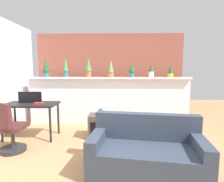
{
  "coord_description": "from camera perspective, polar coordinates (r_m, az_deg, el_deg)",
  "views": [
    {
      "loc": [
        0.2,
        -2.75,
        1.46
      ],
      "look_at": [
        0.1,
        1.1,
        1.0
      ],
      "focal_mm": 28.74,
      "sensor_mm": 36.0,
      "label": 1
    }
  ],
  "objects": [
    {
      "name": "potted_plant_1",
      "position": [
        4.88,
        -14.49,
        7.07
      ],
      "size": [
        0.14,
        0.14,
        0.51
      ],
      "color": "#386B84",
      "rests_on": "plant_shelf"
    },
    {
      "name": "potted_plant_2",
      "position": [
        4.73,
        -7.5,
        7.21
      ],
      "size": [
        0.15,
        0.15,
        0.5
      ],
      "color": "#C66B42",
      "rests_on": "plant_shelf"
    },
    {
      "name": "potted_plant_4",
      "position": [
        4.69,
        6.33,
        6.54
      ],
      "size": [
        0.15,
        0.15,
        0.37
      ],
      "color": "#386B84",
      "rests_on": "plant_shelf"
    },
    {
      "name": "side_cube_shelf",
      "position": [
        3.96,
        -4.41,
        -11.02
      ],
      "size": [
        0.4,
        0.41,
        0.5
      ],
      "color": "#4C4238",
      "rests_on": "ground"
    },
    {
      "name": "potted_plant_5",
      "position": [
        4.78,
        12.37,
        6.29
      ],
      "size": [
        0.14,
        0.14,
        0.34
      ],
      "color": "silver",
      "rests_on": "plant_shelf"
    },
    {
      "name": "divider_wall",
      "position": [
        4.82,
        -0.95,
        -3.34
      ],
      "size": [
        4.24,
        0.16,
        1.22
      ],
      "primitive_type": "cube",
      "color": "white",
      "rests_on": "ground"
    },
    {
      "name": "plant_shelf",
      "position": [
        4.71,
        -0.98,
        4.17
      ],
      "size": [
        4.24,
        0.29,
        0.04
      ],
      "primitive_type": "cube",
      "color": "white",
      "rests_on": "divider_wall"
    },
    {
      "name": "tv_monitor",
      "position": [
        4.27,
        -24.64,
        -1.79
      ],
      "size": [
        0.5,
        0.04,
        0.24
      ],
      "primitive_type": "cube",
      "color": "black",
      "rests_on": "desk"
    },
    {
      "name": "potted_plant_3",
      "position": [
        4.68,
        -0.37,
        6.76
      ],
      "size": [
        0.16,
        0.16,
        0.46
      ],
      "color": "#C66B42",
      "rests_on": "plant_shelf"
    },
    {
      "name": "book_on_desk",
      "position": [
        4.02,
        -22.22,
        -3.65
      ],
      "size": [
        0.18,
        0.11,
        0.04
      ],
      "primitive_type": "cube",
      "color": "#B22D33",
      "rests_on": "desk"
    },
    {
      "name": "brick_wall_behind",
      "position": [
        5.35,
        -0.69,
        4.54
      ],
      "size": [
        4.24,
        0.1,
        2.5
      ],
      "primitive_type": "cube",
      "color": "#9E5442",
      "rests_on": "ground"
    },
    {
      "name": "vase_on_shelf",
      "position": [
        3.93,
        -3.59,
        -6.45
      ],
      "size": [
        0.09,
        0.09,
        0.12
      ],
      "primitive_type": "cylinder",
      "color": "teal",
      "rests_on": "side_cube_shelf"
    },
    {
      "name": "potted_plant_6",
      "position": [
        4.95,
        18.11,
        5.96
      ],
      "size": [
        0.15,
        0.15,
        0.34
      ],
      "color": "gold",
      "rests_on": "plant_shelf"
    },
    {
      "name": "ground_plane",
      "position": [
        3.12,
        -2.55,
        -21.18
      ],
      "size": [
        12.0,
        12.0,
        0.0
      ],
      "primitive_type": "plane",
      "color": "tan"
    },
    {
      "name": "office_chair",
      "position": [
        3.68,
        -29.87,
        -11.06
      ],
      "size": [
        0.51,
        0.51,
        0.91
      ],
      "color": "#262628",
      "rests_on": "ground"
    },
    {
      "name": "desk",
      "position": [
        4.21,
        -24.42,
        -4.72
      ],
      "size": [
        1.1,
        0.6,
        0.75
      ],
      "color": "black",
      "rests_on": "ground"
    },
    {
      "name": "couch",
      "position": [
        2.73,
        10.81,
        -18.92
      ],
      "size": [
        1.65,
        0.97,
        0.8
      ],
      "color": "#333D4C",
      "rests_on": "ground"
    },
    {
      "name": "potted_plant_0",
      "position": [
        5.04,
        -20.25,
        6.81
      ],
      "size": [
        0.16,
        0.16,
        0.51
      ],
      "color": "#386B84",
      "rests_on": "plant_shelf"
    }
  ]
}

